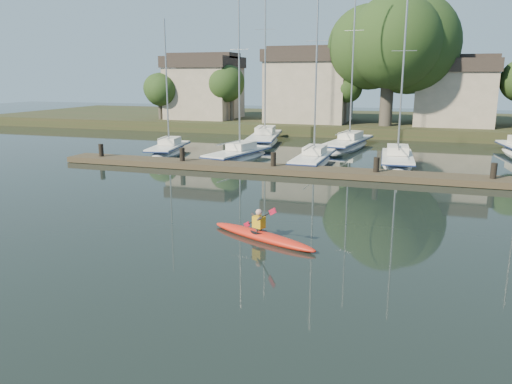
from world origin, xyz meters
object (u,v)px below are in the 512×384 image
(sailboat_2, at_px, (313,166))
(sailboat_5, at_px, (264,144))
(sailboat_6, at_px, (348,149))
(dock, at_px, (323,172))
(sailboat_1, at_px, (238,161))
(kayak, at_px, (262,234))
(sailboat_0, at_px, (169,155))
(sailboat_3, at_px, (397,167))

(sailboat_2, bearing_deg, sailboat_5, 124.34)
(sailboat_6, bearing_deg, dock, -79.61)
(sailboat_1, xyz_separation_m, sailboat_6, (6.50, 8.32, -0.01))
(sailboat_2, relative_size, sailboat_5, 0.82)
(kayak, xyz_separation_m, sailboat_2, (-1.52, 16.14, -0.35))
(kayak, relative_size, sailboat_2, 0.34)
(sailboat_5, bearing_deg, sailboat_1, -94.01)
(sailboat_0, xyz_separation_m, sailboat_1, (5.97, -1.01, 0.00))
(dock, bearing_deg, sailboat_2, 109.54)
(kayak, bearing_deg, sailboat_5, 131.25)
(kayak, distance_m, sailboat_2, 16.22)
(kayak, relative_size, sailboat_3, 0.36)
(sailboat_1, xyz_separation_m, sailboat_3, (10.68, 1.06, -0.01))
(kayak, relative_size, dock, 0.13)
(sailboat_1, distance_m, sailboat_6, 10.56)
(sailboat_1, relative_size, sailboat_6, 0.82)
(sailboat_5, relative_size, sailboat_6, 1.04)
(sailboat_2, bearing_deg, dock, -69.93)
(kayak, xyz_separation_m, sailboat_3, (3.79, 17.46, -0.37))
(kayak, height_order, sailboat_1, sailboat_1)
(kayak, bearing_deg, sailboat_2, 119.63)
(sailboat_1, height_order, sailboat_2, sailboat_2)
(dock, bearing_deg, kayak, -89.40)
(sailboat_3, bearing_deg, sailboat_6, 116.22)
(sailboat_3, xyz_separation_m, sailboat_6, (-4.18, 7.26, 0.00))
(sailboat_2, distance_m, sailboat_3, 5.47)
(sailboat_3, bearing_deg, sailboat_5, 141.48)
(dock, xyz_separation_m, sailboat_2, (-1.39, 3.91, -0.37))
(sailboat_2, height_order, sailboat_5, sailboat_5)
(sailboat_0, height_order, sailboat_2, sailboat_2)
(sailboat_3, relative_size, sailboat_6, 0.80)
(dock, height_order, sailboat_0, sailboat_0)
(kayak, distance_m, sailboat_6, 24.73)
(sailboat_0, relative_size, sailboat_1, 0.85)
(sailboat_2, bearing_deg, kayak, -84.10)
(dock, height_order, sailboat_3, sailboat_3)
(dock, relative_size, sailboat_3, 2.73)
(sailboat_3, height_order, sailboat_6, sailboat_6)
(dock, relative_size, sailboat_2, 2.54)
(kayak, height_order, sailboat_5, sailboat_5)
(sailboat_0, height_order, sailboat_6, sailboat_6)
(sailboat_3, bearing_deg, sailboat_2, -169.72)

